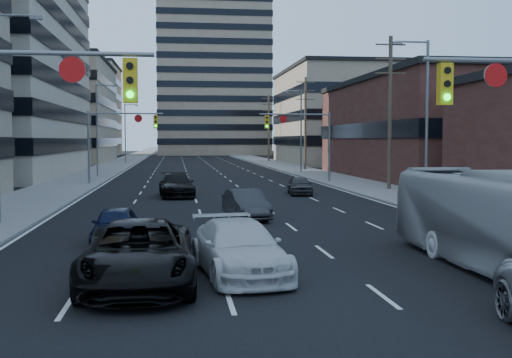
{
  "coord_description": "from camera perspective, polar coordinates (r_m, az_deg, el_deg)",
  "views": [
    {
      "loc": [
        -3.0,
        -8.33,
        3.69
      ],
      "look_at": [
        0.0,
        15.56,
        2.2
      ],
      "focal_mm": 45.0,
      "sensor_mm": 36.0,
      "label": 1
    }
  ],
  "objects": [
    {
      "name": "road_surface",
      "position": [
        138.41,
        -5.92,
        2.0
      ],
      "size": [
        18.0,
        300.0,
        0.02
      ],
      "primitive_type": "cube",
      "color": "black",
      "rests_on": "ground"
    },
    {
      "name": "sidewalk_left",
      "position": [
        138.64,
        -10.68,
        1.99
      ],
      "size": [
        5.0,
        300.0,
        0.15
      ],
      "primitive_type": "cube",
      "color": "slate",
      "rests_on": "ground"
    },
    {
      "name": "sidewalk_right",
      "position": [
        139.13,
        -1.18,
        2.05
      ],
      "size": [
        5.0,
        300.0,
        0.15
      ],
      "primitive_type": "cube",
      "color": "slate",
      "rests_on": "ground"
    },
    {
      "name": "office_left_far",
      "position": [
        110.43,
        -18.21,
        5.6
      ],
      "size": [
        20.0,
        30.0,
        16.0
      ],
      "primitive_type": "cube",
      "color": "gray",
      "rests_on": "ground"
    },
    {
      "name": "storefront_right_mid",
      "position": [
        64.28,
        17.72,
        4.1
      ],
      "size": [
        20.0,
        30.0,
        9.0
      ],
      "primitive_type": "cube",
      "color": "#472119",
      "rests_on": "ground"
    },
    {
      "name": "office_right_far",
      "position": [
        100.37,
        9.08,
        5.39
      ],
      "size": [
        22.0,
        28.0,
        14.0
      ],
      "primitive_type": "cube",
      "color": "gray",
      "rests_on": "ground"
    },
    {
      "name": "apartment_tower",
      "position": [
        160.59,
        -3.95,
        12.6
      ],
      "size": [
        26.0,
        26.0,
        58.0
      ],
      "primitive_type": "cube",
      "color": "gray",
      "rests_on": "ground"
    },
    {
      "name": "bg_block_left",
      "position": [
        150.55,
        -16.8,
        5.79
      ],
      "size": [
        24.0,
        24.0,
        20.0
      ],
      "primitive_type": "cube",
      "color": "#ADA089",
      "rests_on": "ground"
    },
    {
      "name": "bg_block_right",
      "position": [
        142.71,
        7.06,
        4.44
      ],
      "size": [
        22.0,
        22.0,
        12.0
      ],
      "primitive_type": "cube",
      "color": "gray",
      "rests_on": "ground"
    },
    {
      "name": "signal_far_left",
      "position": [
        53.53,
        -12.21,
        4.12
      ],
      "size": [
        6.09,
        0.33,
        6.0
      ],
      "color": "slate",
      "rests_on": "ground"
    },
    {
      "name": "signal_far_right",
      "position": [
        54.39,
        4.18,
        4.18
      ],
      "size": [
        6.09,
        0.33,
        6.0
      ],
      "color": "slate",
      "rests_on": "ground"
    },
    {
      "name": "utility_pole_block",
      "position": [
        46.91,
        11.82,
        6.02
      ],
      "size": [
        2.2,
        0.28,
        11.0
      ],
      "color": "#4C3D2D",
      "rests_on": "ground"
    },
    {
      "name": "utility_pole_midblock",
      "position": [
        75.89,
        4.41,
        5.11
      ],
      "size": [
        2.2,
        0.28,
        11.0
      ],
      "color": "#4C3D2D",
      "rests_on": "ground"
    },
    {
      "name": "utility_pole_distant",
      "position": [
        105.45,
        1.13,
        4.68
      ],
      "size": [
        2.2,
        0.28,
        11.0
      ],
      "color": "#4C3D2D",
      "rests_on": "ground"
    },
    {
      "name": "streetlight_left_near",
      "position": [
        29.3,
        -21.79,
        5.95
      ],
      "size": [
        2.03,
        0.22,
        9.0
      ],
      "color": "slate",
      "rests_on": "ground"
    },
    {
      "name": "streetlight_left_mid",
      "position": [
        63.77,
        -13.82,
        4.66
      ],
      "size": [
        2.03,
        0.22,
        9.0
      ],
      "color": "slate",
      "rests_on": "ground"
    },
    {
      "name": "streetlight_left_far",
      "position": [
        98.61,
        -11.46,
        4.26
      ],
      "size": [
        2.03,
        0.22,
        9.0
      ],
      "color": "slate",
      "rests_on": "ground"
    },
    {
      "name": "streetlight_right_near",
      "position": [
        35.92,
        14.71,
        5.6
      ],
      "size": [
        2.03,
        0.22,
        9.0
      ],
      "color": "slate",
      "rests_on": "ground"
    },
    {
      "name": "streetlight_right_far",
      "position": [
        69.63,
        3.9,
        4.65
      ],
      "size": [
        2.03,
        0.22,
        9.0
      ],
      "color": "slate",
      "rests_on": "ground"
    },
    {
      "name": "black_pickup",
      "position": [
        16.36,
        -10.41,
        -6.6
      ],
      "size": [
        2.8,
        5.97,
        1.65
      ],
      "primitive_type": "imported",
      "rotation": [
        0.0,
        0.0,
        0.01
      ],
      "color": "black",
      "rests_on": "ground"
    },
    {
      "name": "white_van",
      "position": [
        17.43,
        -1.52,
        -6.21
      ],
      "size": [
        2.71,
        5.32,
        1.48
      ],
      "primitive_type": "imported",
      "rotation": [
        0.0,
        0.0,
        0.13
      ],
      "color": "silver",
      "rests_on": "ground"
    },
    {
      "name": "transit_bus",
      "position": [
        19.24,
        20.85,
        -3.47
      ],
      "size": [
        2.41,
        10.19,
        2.84
      ],
      "primitive_type": "imported",
      "rotation": [
        0.0,
        0.0,
        0.0
      ],
      "color": "#BABABA",
      "rests_on": "ground"
    },
    {
      "name": "sedan_blue",
      "position": [
        23.41,
        -12.38,
        -4.01
      ],
      "size": [
        1.56,
        3.8,
        1.29
      ],
      "primitive_type": "imported",
      "rotation": [
        0.0,
        0.0,
        -0.01
      ],
      "color": "black",
      "rests_on": "ground"
    },
    {
      "name": "sedan_grey_center",
      "position": [
        29.63,
        -0.89,
        -2.28
      ],
      "size": [
        1.98,
        4.31,
        1.37
      ],
      "primitive_type": "imported",
      "rotation": [
        0.0,
        0.0,
        0.13
      ],
      "color": "#2D2E30",
      "rests_on": "ground"
    },
    {
      "name": "sedan_black_far",
      "position": [
        41.33,
        -7.08,
        -0.56
      ],
      "size": [
        2.45,
        5.34,
        1.51
      ],
      "primitive_type": "imported",
      "rotation": [
        0.0,
        0.0,
        0.07
      ],
      "color": "black",
      "rests_on": "ground"
    },
    {
      "name": "sedan_grey_right",
      "position": [
        42.8,
        3.9,
        -0.57
      ],
      "size": [
        1.8,
        3.79,
        1.25
      ],
      "primitive_type": "imported",
      "rotation": [
        0.0,
        0.0,
        -0.09
      ],
      "color": "#323234",
      "rests_on": "ground"
    }
  ]
}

